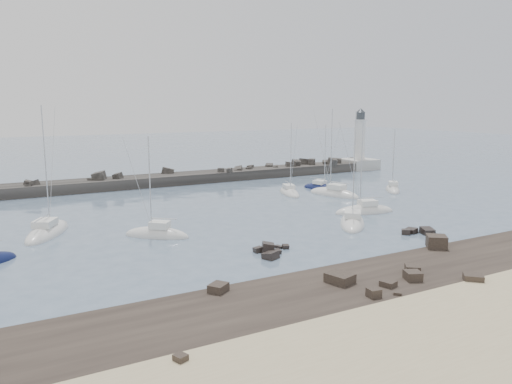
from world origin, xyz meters
TOP-DOWN VIEW (x-y plane):
  - ground at (0.00, 0.00)m, footprint 400.00×400.00m
  - sand_strip at (0.00, -32.00)m, footprint 140.00×14.00m
  - rock_shelf at (-0.30, -21.98)m, footprint 140.00×12.54m
  - rock_cluster_near at (-4.55, -9.13)m, footprint 4.36×4.26m
  - rock_cluster_far at (14.46, -10.87)m, footprint 3.76×2.99m
  - breakwater at (-8.02, 38.01)m, footprint 115.00×7.65m
  - lighthouse at (47.00, 38.00)m, footprint 7.00×7.00m
  - sailboat_3 at (-23.27, 9.56)m, footprint 7.50×10.35m
  - sailboat_4 at (-12.52, 2.44)m, footprint 7.32×6.81m
  - sailboat_5 at (15.26, 18.13)m, footprint 4.57×8.39m
  - sailboat_6 at (10.63, -3.66)m, footprint 8.39×9.31m
  - sailboat_7 at (22.74, 19.35)m, footprint 4.44×8.06m
  - sailboat_8 at (16.50, 0.83)m, footprint 9.01×4.75m
  - sailboat_9 at (21.01, 13.47)m, footprint 5.65×10.05m
  - sailboat_10 at (32.57, 12.09)m, footprint 6.22×7.15m

SIDE VIEW (x-z plane):
  - ground at x=0.00m, z-range 0.00..0.00m
  - sand_strip at x=0.00m, z-range -0.50..0.50m
  - rock_shelf at x=-0.30m, z-range -0.97..1.02m
  - rock_cluster_far at x=14.46m, z-range -0.63..0.86m
  - sailboat_5 at x=15.26m, z-range -6.22..6.49m
  - sailboat_7 at x=22.74m, z-range -5.99..6.26m
  - sailboat_6 at x=10.63m, z-range -7.42..7.71m
  - sailboat_3 at x=-23.27m, z-range -7.79..8.08m
  - sailboat_8 at x=16.50m, z-range -6.72..7.02m
  - sailboat_10 at x=32.57m, z-range -5.74..6.04m
  - sailboat_9 at x=21.01m, z-range -7.47..7.78m
  - sailboat_4 at x=-12.52m, z-range -6.03..6.35m
  - rock_cluster_near at x=-4.55m, z-range -0.62..1.00m
  - breakwater at x=-8.02m, z-range -2.28..2.89m
  - lighthouse at x=47.00m, z-range -4.21..10.39m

